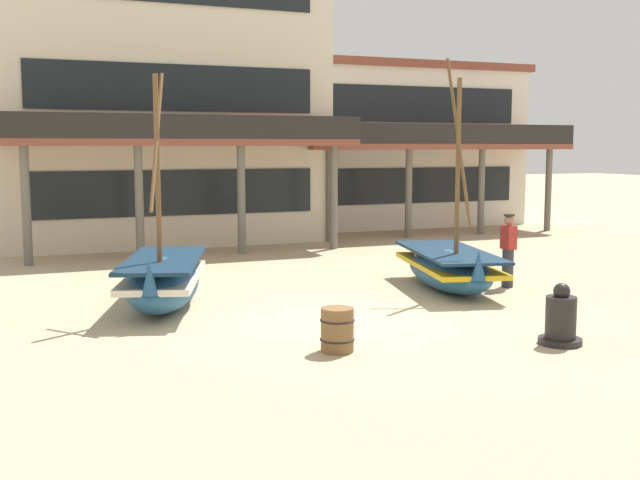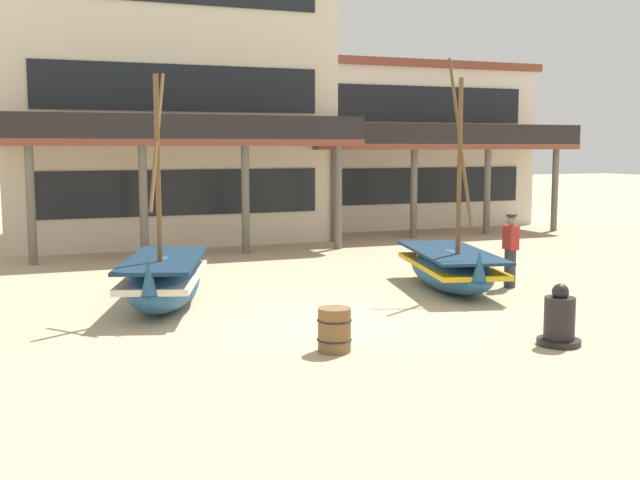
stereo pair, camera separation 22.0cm
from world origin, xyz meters
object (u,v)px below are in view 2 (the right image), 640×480
(fisherman_by_hull, at_px, (510,251))
(fishing_boat_near_left, at_px, (451,267))
(harbor_building_annex, at_px, (383,145))
(fishing_boat_centre_large, at_px, (164,280))
(capstan_winch, at_px, (559,321))
(harbor_building_main, at_px, (161,95))
(wooden_barrel, at_px, (334,330))

(fisherman_by_hull, bearing_deg, fishing_boat_near_left, 168.15)
(harbor_building_annex, bearing_deg, fishing_boat_centre_large, -129.87)
(capstan_winch, bearing_deg, fisherman_by_hull, 63.23)
(fishing_boat_near_left, relative_size, harbor_building_annex, 0.47)
(fishing_boat_near_left, bearing_deg, capstan_winch, -101.03)
(harbor_building_annex, bearing_deg, fishing_boat_near_left, -110.76)
(harbor_building_main, bearing_deg, wooden_barrel, -91.46)
(capstan_winch, height_order, harbor_building_main, harbor_building_main)
(fisherman_by_hull, xyz_separation_m, capstan_winch, (-2.35, -4.66, -0.43))
(fishing_boat_centre_large, bearing_deg, capstan_winch, -44.59)
(fishing_boat_centre_large, relative_size, wooden_barrel, 6.66)
(fishing_boat_near_left, relative_size, fishing_boat_centre_large, 1.11)
(capstan_winch, bearing_deg, fishing_boat_near_left, 78.97)
(wooden_barrel, bearing_deg, fishing_boat_centre_large, 113.06)
(fishing_boat_centre_large, xyz_separation_m, wooden_barrel, (1.85, -4.35, -0.22))
(fishing_boat_centre_large, distance_m, wooden_barrel, 4.74)
(fishing_boat_near_left, height_order, wooden_barrel, fishing_boat_near_left)
(fishing_boat_centre_large, relative_size, harbor_building_annex, 0.42)
(harbor_building_annex, bearing_deg, fisherman_by_hull, -105.59)
(harbor_building_main, bearing_deg, fishing_boat_near_left, -71.79)
(capstan_winch, bearing_deg, harbor_building_annex, 71.60)
(fishing_boat_centre_large, bearing_deg, harbor_building_main, 79.35)
(fisherman_by_hull, height_order, harbor_building_annex, harbor_building_annex)
(capstan_winch, relative_size, wooden_barrel, 1.45)
(fishing_boat_near_left, xyz_separation_m, fisherman_by_hull, (1.39, -0.29, 0.33))
(fishing_boat_near_left, xyz_separation_m, harbor_building_annex, (5.56, 14.67, 2.75))
(capstan_winch, height_order, harbor_building_annex, harbor_building_annex)
(fisherman_by_hull, relative_size, harbor_building_annex, 0.15)
(wooden_barrel, xyz_separation_m, harbor_building_main, (0.42, 16.44, 4.63))
(fishing_boat_centre_large, bearing_deg, harbor_building_annex, 50.13)
(fishing_boat_near_left, height_order, capstan_winch, fishing_boat_near_left)
(fishing_boat_centre_large, height_order, harbor_building_annex, harbor_building_annex)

